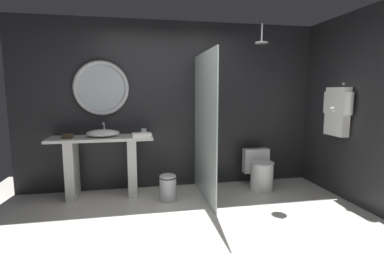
{
  "coord_description": "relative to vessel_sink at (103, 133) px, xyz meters",
  "views": [
    {
      "loc": [
        -0.6,
        -2.72,
        1.54
      ],
      "look_at": [
        0.07,
        0.71,
        1.04
      ],
      "focal_mm": 27.2,
      "sensor_mm": 36.0,
      "label": 1
    }
  ],
  "objects": [
    {
      "name": "tumbler_cup",
      "position": [
        0.58,
        0.05,
        -0.0
      ],
      "size": [
        0.08,
        0.08,
        0.1
      ],
      "primitive_type": "cylinder",
      "color": "silver",
      "rests_on": "vanity_counter"
    },
    {
      "name": "hanging_bathrobe",
      "position": [
        3.28,
        -0.65,
        0.33
      ],
      "size": [
        0.2,
        0.55,
        0.75
      ],
      "color": "#B7B7BC"
    },
    {
      "name": "vanity_counter",
      "position": [
        -0.02,
        -0.0,
        -0.41
      ],
      "size": [
        1.45,
        0.5,
        0.88
      ],
      "color": "silver",
      "rests_on": "ground_plane"
    },
    {
      "name": "folded_hand_towel",
      "position": [
        0.54,
        -0.15,
        -0.02
      ],
      "size": [
        0.28,
        0.21,
        0.06
      ],
      "primitive_type": "cube",
      "rotation": [
        0.0,
        0.0,
        0.08
      ],
      "color": "white",
      "rests_on": "vanity_counter"
    },
    {
      "name": "waste_bin",
      "position": [
        0.89,
        -0.38,
        -0.74
      ],
      "size": [
        0.24,
        0.24,
        0.39
      ],
      "color": "#B7B7BC",
      "rests_on": "ground_plane"
    },
    {
      "name": "back_wall_panel",
      "position": [
        1.07,
        0.32,
        0.37
      ],
      "size": [
        4.8,
        0.1,
        2.6
      ],
      "primitive_type": "cube",
      "color": "#232326",
      "rests_on": "ground_plane"
    },
    {
      "name": "toilet",
      "position": [
        2.37,
        -0.15,
        -0.65
      ],
      "size": [
        0.41,
        0.52,
        0.61
      ],
      "color": "white",
      "rests_on": "ground_plane"
    },
    {
      "name": "vessel_sink",
      "position": [
        0.0,
        0.0,
        0.0
      ],
      "size": [
        0.46,
        0.38,
        0.2
      ],
      "color": "white",
      "rests_on": "vanity_counter"
    },
    {
      "name": "tissue_box",
      "position": [
        -0.47,
        -0.05,
        -0.02
      ],
      "size": [
        0.13,
        0.14,
        0.06
      ],
      "primitive_type": "cube",
      "color": "#3D3323",
      "rests_on": "vanity_counter"
    },
    {
      "name": "rain_shower_head",
      "position": [
        2.29,
        -0.23,
        1.32
      ],
      "size": [
        0.19,
        0.19,
        0.28
      ],
      "color": "#B7B7BC"
    },
    {
      "name": "shower_glass_panel",
      "position": [
        1.41,
        -0.37,
        0.1
      ],
      "size": [
        0.02,
        1.28,
        2.06
      ],
      "primitive_type": "cube",
      "color": "silver",
      "rests_on": "ground_plane"
    },
    {
      "name": "ground_plane",
      "position": [
        1.07,
        -1.58,
        -0.93
      ],
      "size": [
        5.76,
        5.76,
        0.0
      ],
      "primitive_type": "plane",
      "color": "silver"
    },
    {
      "name": "side_wall_right",
      "position": [
        3.42,
        -0.82,
        0.37
      ],
      "size": [
        0.1,
        2.47,
        2.6
      ],
      "primitive_type": "cube",
      "color": "#232326",
      "rests_on": "ground_plane"
    },
    {
      "name": "round_wall_mirror",
      "position": [
        -0.02,
        0.23,
        0.64
      ],
      "size": [
        0.81,
        0.06,
        0.81
      ],
      "color": "#B7B7BC"
    }
  ]
}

